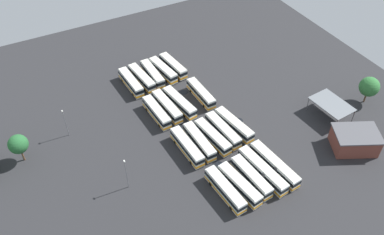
{
  "coord_description": "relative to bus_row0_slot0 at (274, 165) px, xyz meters",
  "views": [
    {
      "loc": [
        -68.88,
        37.53,
        75.13
      ],
      "look_at": [
        1.04,
        0.28,
        1.56
      ],
      "focal_mm": 37.8,
      "sensor_mm": 36.0,
      "label": 1
    }
  ],
  "objects": [
    {
      "name": "puddle_near_shelter",
      "position": [
        18.44,
        -2.02,
        -1.88
      ],
      "size": [
        2.42,
        2.42,
        0.01
      ],
      "primitive_type": "cylinder",
      "color": "black",
      "rests_on": "ground_plane"
    },
    {
      "name": "bus_row3_slot0",
      "position": [
        47.17,
        3.64,
        -0.0
      ],
      "size": [
        12.26,
        4.04,
        3.56
      ],
      "color": "silver",
      "rests_on": "ground_plane"
    },
    {
      "name": "puddle_centre_drain",
      "position": [
        23.72,
        12.3,
        -1.88
      ],
      "size": [
        2.33,
        2.33,
        0.01
      ],
      "primitive_type": "cylinder",
      "color": "black",
      "rests_on": "ground_plane"
    },
    {
      "name": "bus_row2_slot3",
      "position": [
        30.87,
        13.47,
        -0.0
      ],
      "size": [
        12.94,
        3.55,
        3.56
      ],
      "color": "silver",
      "rests_on": "ground_plane"
    },
    {
      "name": "bus_row0_slot3",
      "position": [
        -1.07,
        10.55,
        -0.0
      ],
      "size": [
        12.93,
        4.38,
        3.56
      ],
      "color": "silver",
      "rests_on": "ground_plane"
    },
    {
      "name": "depot_building",
      "position": [
        -3.4,
        -22.02,
        0.75
      ],
      "size": [
        12.04,
        13.41,
        5.23
      ],
      "color": "brown",
      "rests_on": "ground_plane"
    },
    {
      "name": "lamp_post_mid_lot",
      "position": [
        34.72,
        40.04,
        2.79
      ],
      "size": [
        0.56,
        0.28,
        8.51
      ],
      "color": "slate",
      "rests_on": "ground_plane"
    },
    {
      "name": "bus_row0_slot2",
      "position": [
        -0.47,
        6.93,
        -0.0
      ],
      "size": [
        12.7,
        3.6,
        3.56
      ],
      "color": "silver",
      "rests_on": "ground_plane"
    },
    {
      "name": "bus_row0_slot4",
      "position": [
        -0.71,
        14.11,
        -0.0
      ],
      "size": [
        12.89,
        3.59,
        3.56
      ],
      "color": "silver",
      "rests_on": "ground_plane"
    },
    {
      "name": "bus_row2_slot2",
      "position": [
        30.74,
        9.7,
        -0.0
      ],
      "size": [
        13.34,
        4.39,
        3.56
      ],
      "color": "silver",
      "rests_on": "ground_plane"
    },
    {
      "name": "bus_row0_slot0",
      "position": [
        0.0,
        0.0,
        0.0
      ],
      "size": [
        15.17,
        4.13,
        3.56
      ],
      "color": "silver",
      "rests_on": "ground_plane"
    },
    {
      "name": "bus_row3_slot2",
      "position": [
        46.32,
        10.97,
        -0.0
      ],
      "size": [
        12.45,
        2.77,
        3.56
      ],
      "color": "silver",
      "rests_on": "ground_plane"
    },
    {
      "name": "bus_row2_slot0",
      "position": [
        31.4,
        2.53,
        -0.0
      ],
      "size": [
        12.36,
        2.88,
        3.56
      ],
      "color": "silver",
      "rests_on": "ground_plane"
    },
    {
      "name": "maintenance_shelter",
      "position": [
        8.6,
        -24.99,
        2.28
      ],
      "size": [
        11.39,
        8.1,
        4.35
      ],
      "color": "slate",
      "rests_on": "ground_plane"
    },
    {
      "name": "lamp_post_near_entrance",
      "position": [
        11.63,
        32.5,
        3.09
      ],
      "size": [
        0.56,
        0.28,
        9.12
      ],
      "color": "slate",
      "rests_on": "ground_plane"
    },
    {
      "name": "puddle_back_corner",
      "position": [
        36.22,
        5.5,
        -1.88
      ],
      "size": [
        2.34,
        2.34,
        0.01
      ],
      "primitive_type": "cylinder",
      "color": "black",
      "rests_on": "ground_plane"
    },
    {
      "name": "bus_row1_slot2",
      "position": [
        14.9,
        8.27,
        -0.0
      ],
      "size": [
        12.72,
        4.15,
        3.56
      ],
      "color": "silver",
      "rests_on": "ground_plane"
    },
    {
      "name": "bus_row1_slot0",
      "position": [
        16.05,
        1.16,
        -0.0
      ],
      "size": [
        13.2,
        4.52,
        3.56
      ],
      "color": "silver",
      "rests_on": "ground_plane"
    },
    {
      "name": "puddle_front_lane",
      "position": [
        7.58,
        11.05,
        -1.88
      ],
      "size": [
        2.82,
        2.82,
        0.01
      ],
      "primitive_type": "cylinder",
      "color": "black",
      "rests_on": "ground_plane"
    },
    {
      "name": "puddle_between_rows",
      "position": [
        32.76,
        6.94,
        -1.88
      ],
      "size": [
        1.94,
        1.94,
        0.01
      ],
      "primitive_type": "cylinder",
      "color": "black",
      "rests_on": "ground_plane"
    },
    {
      "name": "bus_row3_slot3",
      "position": [
        46.07,
        14.54,
        -0.0
      ],
      "size": [
        12.74,
        3.92,
        3.56
      ],
      "color": "silver",
      "rests_on": "ground_plane"
    },
    {
      "name": "bus_row3_slot1",
      "position": [
        46.64,
        7.31,
        -0.0
      ],
      "size": [
        12.41,
        4.31,
        3.56
      ],
      "color": "silver",
      "rests_on": "ground_plane"
    },
    {
      "name": "bus_row0_slot1",
      "position": [
        -0.14,
        3.53,
        0.0
      ],
      "size": [
        15.18,
        4.25,
        3.56
      ],
      "color": "silver",
      "rests_on": "ground_plane"
    },
    {
      "name": "bus_row1_slot4",
      "position": [
        14.93,
        15.58,
        -0.0
      ],
      "size": [
        12.92,
        3.2,
        3.56
      ],
      "color": "silver",
      "rests_on": "ground_plane"
    },
    {
      "name": "tree_northeast",
      "position": [
        31.43,
        52.03,
        3.64
      ],
      "size": [
        4.74,
        4.74,
        7.91
      ],
      "color": "brown",
      "rests_on": "ground_plane"
    },
    {
      "name": "bus_row3_slot4",
      "position": [
        45.62,
        18.23,
        -0.0
      ],
      "size": [
        12.58,
        3.29,
        3.56
      ],
      "color": "silver",
      "rests_on": "ground_plane"
    },
    {
      "name": "bus_row1_slot3",
      "position": [
        15.04,
        12.04,
        -0.0
      ],
      "size": [
        12.57,
        2.91,
        3.56
      ],
      "color": "silver",
      "rests_on": "ground_plane"
    },
    {
      "name": "bus_row1_slot1",
      "position": [
        15.69,
        4.74,
        -0.0
      ],
      "size": [
        12.95,
        3.57,
        3.56
      ],
      "color": "silver",
      "rests_on": "ground_plane"
    },
    {
      "name": "bus_row2_slot4",
      "position": [
        30.07,
        16.97,
        -0.0
      ],
      "size": [
        12.36,
        3.29,
        3.56
      ],
      "color": "silver",
      "rests_on": "ground_plane"
    },
    {
      "name": "tree_north_edge",
      "position": [
        8.37,
        -37.94,
        3.51
      ],
      "size": [
        5.56,
        5.56,
        8.19
      ],
      "color": "brown",
      "rests_on": "ground_plane"
    },
    {
      "name": "ground_plane",
      "position": [
        23.01,
        9.04,
        -1.88
      ],
      "size": [
        128.06,
        128.06,
        0.0
      ],
      "primitive_type": "plane",
      "color": "#28282B"
    }
  ]
}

